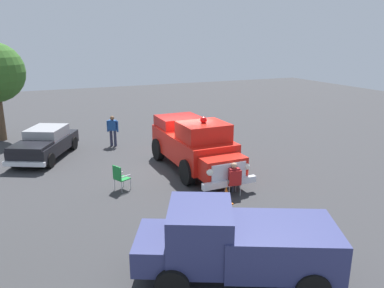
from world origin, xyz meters
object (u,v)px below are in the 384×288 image
spectator_seated (233,177)px  spectator_standing (113,129)px  traffic_cone (226,195)px  vintage_fire_truck (194,144)px  classic_hot_rod (45,143)px  parked_pickup (237,242)px  lawn_chair_near_truck (234,181)px  lawn_chair_by_car (120,176)px

spectator_seated → spectator_standing: spectator_standing is taller
spectator_seated → traffic_cone: 0.95m
vintage_fire_truck → spectator_standing: (-2.50, 5.22, -0.23)m
classic_hot_rod → spectator_standing: (3.51, 0.75, 0.22)m
vintage_fire_truck → parked_pickup: (-2.29, -7.67, -0.21)m
vintage_fire_truck → traffic_cone: vintage_fire_truck is taller
vintage_fire_truck → classic_hot_rod: vintage_fire_truck is taller
spectator_seated → spectator_standing: (-2.70, 8.36, 0.27)m
spectator_standing → traffic_cone: spectator_standing is taller
vintage_fire_truck → spectator_standing: bearing=115.6°
lawn_chair_near_truck → spectator_seated: size_ratio=0.79×
lawn_chair_near_truck → spectator_standing: 8.91m
classic_hot_rod → lawn_chair_by_car: size_ratio=4.63×
classic_hot_rod → lawn_chair_near_truck: size_ratio=4.63×
classic_hot_rod → parked_pickup: (3.72, -12.14, 0.24)m
lawn_chair_by_car → traffic_cone: (3.19, -2.69, -0.28)m
lawn_chair_by_car → parked_pickup: bearing=-78.7°
vintage_fire_truck → spectator_seated: vintage_fire_truck is taller
classic_hot_rod → spectator_seated: 9.82m
vintage_fire_truck → lawn_chair_near_truck: vintage_fire_truck is taller
parked_pickup → spectator_standing: size_ratio=3.05×
lawn_chair_by_car → vintage_fire_truck: bearing=16.4°
traffic_cone → lawn_chair_near_truck: bearing=39.3°
classic_hot_rod → lawn_chair_by_car: bearing=-66.6°
classic_hot_rod → spectator_seated: size_ratio=3.66×
spectator_standing → traffic_cone: size_ratio=2.64×
vintage_fire_truck → spectator_seated: bearing=-86.5°
vintage_fire_truck → classic_hot_rod: bearing=143.4°
traffic_cone → parked_pickup: bearing=-115.6°
spectator_seated → vintage_fire_truck: bearing=93.5°
classic_hot_rod → spectator_seated: classic_hot_rod is taller
lawn_chair_near_truck → spectator_standing: bearing=107.5°
spectator_seated → traffic_cone: size_ratio=2.03×
spectator_standing → traffic_cone: (2.08, -8.98, -0.66)m
parked_pickup → lawn_chair_by_car: size_ratio=5.00×
lawn_chair_near_truck → traffic_cone: lawn_chair_near_truck is taller
parked_pickup → spectator_seated: bearing=61.2°
vintage_fire_truck → lawn_chair_by_car: size_ratio=5.86×
vintage_fire_truck → parked_pickup: 8.01m
lawn_chair_near_truck → traffic_cone: (-0.59, -0.49, -0.28)m
spectator_seated → spectator_standing: size_ratio=0.77×
lawn_chair_near_truck → lawn_chair_by_car: (-3.79, 2.21, 0.00)m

